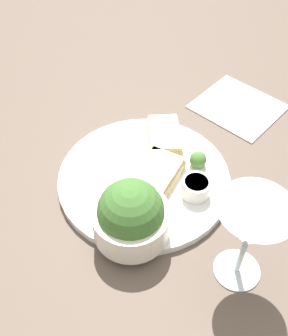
{
  "coord_description": "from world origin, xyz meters",
  "views": [
    {
      "loc": [
        0.41,
        0.18,
        0.54
      ],
      "look_at": [
        0.0,
        0.0,
        0.03
      ],
      "focal_mm": 45.0,
      "sensor_mm": 36.0,
      "label": 1
    }
  ],
  "objects_px": {
    "sauce_ramekin": "(196,187)",
    "wine_glass": "(250,229)",
    "napkin": "(238,106)",
    "cheese_toast_far": "(163,136)",
    "salad_bowl": "(131,216)",
    "cheese_toast_near": "(157,174)"
  },
  "relations": [
    {
      "from": "sauce_ramekin",
      "to": "wine_glass",
      "type": "bearing_deg",
      "value": 45.45
    },
    {
      "from": "wine_glass",
      "to": "napkin",
      "type": "distance_m",
      "value": 0.37
    },
    {
      "from": "sauce_ramekin",
      "to": "napkin",
      "type": "bearing_deg",
      "value": 179.42
    },
    {
      "from": "cheese_toast_far",
      "to": "napkin",
      "type": "distance_m",
      "value": 0.19
    },
    {
      "from": "wine_glass",
      "to": "napkin",
      "type": "bearing_deg",
      "value": -164.73
    },
    {
      "from": "salad_bowl",
      "to": "cheese_toast_far",
      "type": "height_order",
      "value": "salad_bowl"
    },
    {
      "from": "sauce_ramekin",
      "to": "wine_glass",
      "type": "xyz_separation_m",
      "value": [
        0.1,
        0.1,
        0.07
      ]
    },
    {
      "from": "salad_bowl",
      "to": "napkin",
      "type": "height_order",
      "value": "salad_bowl"
    },
    {
      "from": "sauce_ramekin",
      "to": "cheese_toast_far",
      "type": "xyz_separation_m",
      "value": [
        -0.09,
        -0.09,
        -0.0
      ]
    },
    {
      "from": "cheese_toast_far",
      "to": "wine_glass",
      "type": "bearing_deg",
      "value": 45.74
    },
    {
      "from": "cheese_toast_far",
      "to": "salad_bowl",
      "type": "bearing_deg",
      "value": 8.87
    },
    {
      "from": "cheese_toast_far",
      "to": "sauce_ramekin",
      "type": "bearing_deg",
      "value": 46.05
    },
    {
      "from": "salad_bowl",
      "to": "cheese_toast_near",
      "type": "bearing_deg",
      "value": -177.46
    },
    {
      "from": "cheese_toast_near",
      "to": "napkin",
      "type": "bearing_deg",
      "value": 164.28
    },
    {
      "from": "wine_glass",
      "to": "napkin",
      "type": "relative_size",
      "value": 0.78
    },
    {
      "from": "salad_bowl",
      "to": "cheese_toast_near",
      "type": "relative_size",
      "value": 1.11
    },
    {
      "from": "wine_glass",
      "to": "napkin",
      "type": "height_order",
      "value": "wine_glass"
    },
    {
      "from": "salad_bowl",
      "to": "cheese_toast_near",
      "type": "distance_m",
      "value": 0.11
    },
    {
      "from": "salad_bowl",
      "to": "wine_glass",
      "type": "xyz_separation_m",
      "value": [
        -0.01,
        0.16,
        0.05
      ]
    },
    {
      "from": "sauce_ramekin",
      "to": "wine_glass",
      "type": "height_order",
      "value": "wine_glass"
    },
    {
      "from": "cheese_toast_near",
      "to": "wine_glass",
      "type": "bearing_deg",
      "value": 58.58
    },
    {
      "from": "cheese_toast_near",
      "to": "napkin",
      "type": "height_order",
      "value": "cheese_toast_near"
    }
  ]
}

